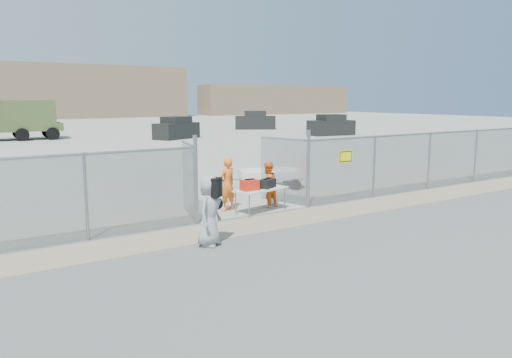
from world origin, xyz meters
TOP-DOWN VIEW (x-y plane):
  - ground at (0.00, 0.00)m, footprint 160.00×160.00m
  - tarmac_inside at (0.00, 42.00)m, footprint 160.00×80.00m
  - dirt_strip at (0.00, 1.00)m, footprint 44.00×1.60m
  - distant_hills at (5.00, 78.00)m, footprint 140.00×6.00m
  - chain_link_fence at (0.00, 2.00)m, footprint 40.00×0.20m
  - folding_table at (0.31, 2.22)m, footprint 1.87×1.08m
  - orange_bag at (-0.14, 2.15)m, footprint 0.51×0.34m
  - black_duffel at (0.55, 2.20)m, footprint 0.65×0.55m
  - security_worker_left at (-0.46, 2.93)m, footprint 0.69×0.54m
  - security_worker_right at (0.87, 2.66)m, footprint 0.83×0.71m
  - visitor at (-2.67, -0.04)m, footprint 1.00×0.95m
  - utility_trailer at (2.99, 5.55)m, footprint 3.50×2.72m
  - military_truck at (-1.95, 35.27)m, footprint 7.01×2.87m
  - parked_vehicle_near at (9.64, 29.22)m, footprint 4.51×3.42m
  - parked_vehicle_mid at (22.48, 36.57)m, footprint 4.82×3.92m
  - parked_vehicle_far at (23.44, 25.01)m, footprint 4.46×2.51m

SIDE VIEW (x-z plane):
  - ground at x=0.00m, z-range 0.00..0.00m
  - tarmac_inside at x=0.00m, z-range 0.00..0.01m
  - dirt_strip at x=0.00m, z-range 0.00..0.01m
  - folding_table at x=0.31m, z-range 0.00..0.75m
  - utility_trailer at x=2.99m, z-range 0.00..0.76m
  - security_worker_right at x=0.87m, z-range 0.00..1.50m
  - security_worker_left at x=-0.46m, z-range 0.00..1.68m
  - visitor at x=-2.67m, z-range 0.00..1.71m
  - black_duffel at x=0.55m, z-range 0.75..1.02m
  - orange_bag at x=-0.14m, z-range 0.75..1.06m
  - parked_vehicle_near at x=9.64m, z-range 0.00..1.86m
  - parked_vehicle_far at x=23.44m, z-range 0.00..1.91m
  - parked_vehicle_mid at x=22.48m, z-range 0.00..2.00m
  - chain_link_fence at x=0.00m, z-range 0.00..2.20m
  - military_truck at x=-1.95m, z-range 0.00..3.29m
  - distant_hills at x=5.00m, z-range 0.00..9.00m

